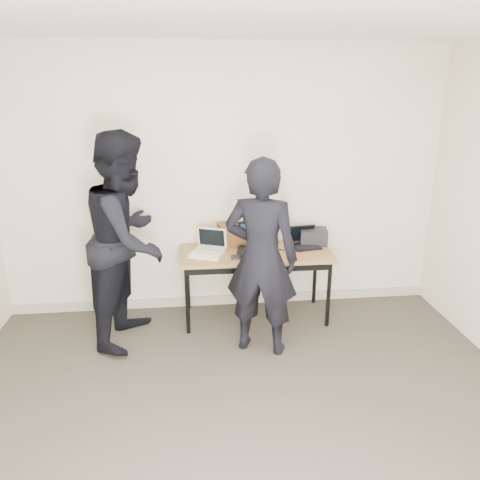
{
  "coord_description": "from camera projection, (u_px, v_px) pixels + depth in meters",
  "views": [
    {
      "loc": [
        -0.34,
        -2.42,
        2.31
      ],
      "look_at": [
        0.1,
        1.6,
        0.95
      ],
      "focal_mm": 35.0,
      "sensor_mm": 36.0,
      "label": 1
    }
  ],
  "objects": [
    {
      "name": "power_brick",
      "position": [
        236.0,
        257.0,
        4.45
      ],
      "size": [
        0.09,
        0.06,
        0.03
      ],
      "primitive_type": "cube",
      "rotation": [
        0.0,
        0.0,
        0.01
      ],
      "color": "black",
      "rests_on": "desk"
    },
    {
      "name": "laptop_beige",
      "position": [
        208.0,
        250.0,
        4.56
      ],
      "size": [
        0.4,
        0.39,
        0.25
      ],
      "rotation": [
        0.0,
        0.0,
        -0.4
      ],
      "color": "beige",
      "rests_on": "desk"
    },
    {
      "name": "person_typist",
      "position": [
        261.0,
        258.0,
        4.03
      ],
      "size": [
        0.75,
        0.62,
        1.76
      ],
      "primitive_type": "imported",
      "rotation": [
        0.0,
        0.0,
        2.79
      ],
      "color": "black",
      "rests_on": "ground"
    },
    {
      "name": "person_observer",
      "position": [
        128.0,
        240.0,
        4.22
      ],
      "size": [
        0.96,
        1.11,
        1.94
      ],
      "primitive_type": "imported",
      "rotation": [
        0.0,
        0.0,
        1.3
      ],
      "color": "black",
      "rests_on": "ground"
    },
    {
      "name": "laptop_right",
      "position": [
        304.0,
        242.0,
        4.79
      ],
      "size": [
        0.32,
        0.31,
        0.21
      ],
      "rotation": [
        0.0,
        0.0,
        0.14
      ],
      "color": "black",
      "rests_on": "desk"
    },
    {
      "name": "laptop_center",
      "position": [
        256.0,
        245.0,
        4.64
      ],
      "size": [
        0.42,
        0.41,
        0.28
      ],
      "rotation": [
        0.0,
        0.0,
        -0.18
      ],
      "color": "black",
      "rests_on": "desk"
    },
    {
      "name": "cables",
      "position": [
        281.0,
        249.0,
        4.71
      ],
      "size": [
        0.69,
        0.44,
        0.01
      ],
      "rotation": [
        0.0,
        0.0,
        0.07
      ],
      "color": "black",
      "rests_on": "desk"
    },
    {
      "name": "room",
      "position": [
        253.0,
        264.0,
        2.62
      ],
      "size": [
        4.6,
        4.6,
        2.8
      ],
      "color": "#3E372F",
      "rests_on": "ground"
    },
    {
      "name": "leather_satchel",
      "position": [
        236.0,
        233.0,
        4.79
      ],
      "size": [
        0.38,
        0.22,
        0.25
      ],
      "rotation": [
        0.0,
        0.0,
        0.13
      ],
      "color": "brown",
      "rests_on": "desk"
    },
    {
      "name": "desk",
      "position": [
        256.0,
        258.0,
        4.66
      ],
      "size": [
        1.5,
        0.66,
        0.72
      ],
      "rotation": [
        0.0,
        0.0,
        -0.01
      ],
      "color": "olive",
      "rests_on": "ground"
    },
    {
      "name": "baseboard",
      "position": [
        225.0,
        300.0,
        5.14
      ],
      "size": [
        4.5,
        0.03,
        0.1
      ],
      "primitive_type": "cube",
      "color": "#ABA18E",
      "rests_on": "ground"
    },
    {
      "name": "tissue",
      "position": [
        238.0,
        219.0,
        4.75
      ],
      "size": [
        0.14,
        0.12,
        0.08
      ],
      "primitive_type": "ellipsoid",
      "rotation": [
        0.0,
        0.0,
        -0.12
      ],
      "color": "white",
      "rests_on": "leather_satchel"
    },
    {
      "name": "equipment_box",
      "position": [
        313.0,
        236.0,
        4.86
      ],
      "size": [
        0.31,
        0.27,
        0.16
      ],
      "primitive_type": "cube",
      "rotation": [
        0.0,
        0.0,
        -0.16
      ],
      "color": "black",
      "rests_on": "desk"
    }
  ]
}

